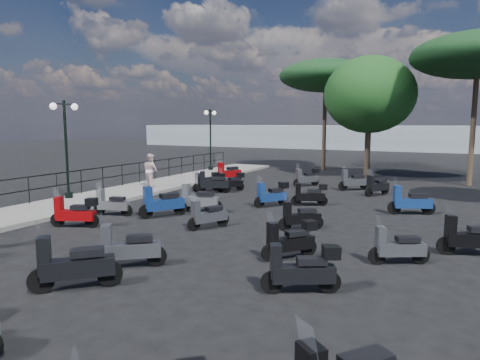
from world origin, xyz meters
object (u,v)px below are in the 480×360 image
at_px(scooter_7, 128,248).
at_px(scooter_10, 213,183).
at_px(scooter_4, 206,182).
at_px(scooter_14, 208,216).
at_px(lamp_post_2, 210,135).
at_px(scooter_20, 310,195).
at_px(scooter_11, 231,182).
at_px(scooter_15, 272,195).
at_px(scooter_3, 112,204).
at_px(scooter_24, 472,237).
at_px(scooter_18, 290,241).
at_px(scooter_16, 307,178).
at_px(pedestrian_far, 151,170).
at_px(broadleaf_tree, 370,95).
at_px(scooter_13, 73,266).
at_px(pine_2, 326,76).
at_px(scooter_2, 75,213).
at_px(scooter_5, 228,173).
at_px(scooter_21, 353,181).
at_px(scooter_26, 410,202).
at_px(scooter_27, 377,186).
at_px(scooter_8, 162,203).
at_px(pine_0, 478,56).
at_px(scooter_23, 302,270).
at_px(scooter_9, 199,200).
at_px(scooter_19, 300,217).
at_px(lamp_post_1, 66,143).
at_px(scooter_25, 398,248).

relative_size(scooter_7, scooter_10, 0.89).
relative_size(scooter_4, scooter_14, 0.98).
height_order(lamp_post_2, scooter_20, lamp_post_2).
xyz_separation_m(scooter_11, scooter_15, (3.26, -2.66, 0.03)).
relative_size(scooter_3, scooter_24, 0.92).
height_order(scooter_4, scooter_18, scooter_18).
height_order(scooter_3, scooter_16, scooter_16).
distance_m(lamp_post_2, scooter_11, 8.91).
bearing_deg(lamp_post_2, pedestrian_far, -77.20).
bearing_deg(lamp_post_2, scooter_7, -61.10).
bearing_deg(broadleaf_tree, scooter_13, -95.67).
relative_size(broadleaf_tree, pine_2, 0.95).
xyz_separation_m(scooter_2, scooter_4, (-0.01, 8.38, -0.04)).
xyz_separation_m(pedestrian_far, scooter_5, (2.16, 4.41, -0.49)).
bearing_deg(scooter_21, scooter_3, 107.81).
xyz_separation_m(scooter_5, scooter_26, (10.28, -4.99, -0.02)).
bearing_deg(pedestrian_far, scooter_27, -143.12).
bearing_deg(scooter_8, lamp_post_2, -35.23).
bearing_deg(scooter_15, pine_0, -91.14).
height_order(scooter_10, pine_0, pine_0).
bearing_deg(pine_2, scooter_23, -75.68).
distance_m(scooter_5, scooter_18, 14.35).
distance_m(scooter_8, broadleaf_tree, 16.24).
bearing_deg(scooter_9, scooter_5, 5.16).
xyz_separation_m(scooter_5, scooter_10, (1.23, -3.97, -0.03)).
height_order(scooter_10, scooter_16, scooter_10).
xyz_separation_m(lamp_post_2, scooter_14, (7.99, -13.92, -2.10)).
bearing_deg(scooter_27, scooter_21, -11.43).
xyz_separation_m(scooter_19, broadleaf_tree, (-0.48, 14.52, 4.65)).
bearing_deg(scooter_23, scooter_8, 28.45).
height_order(scooter_2, scooter_23, scooter_23).
height_order(scooter_10, scooter_21, scooter_10).
distance_m(scooter_9, scooter_18, 6.24).
xyz_separation_m(pedestrian_far, scooter_13, (6.91, -11.37, -0.49)).
height_order(scooter_7, scooter_8, scooter_8).
bearing_deg(scooter_24, scooter_10, 44.38).
relative_size(scooter_9, pine_2, 0.22).
height_order(pedestrian_far, scooter_24, pedestrian_far).
bearing_deg(scooter_18, lamp_post_2, -12.52).
bearing_deg(scooter_10, scooter_19, -157.14).
distance_m(lamp_post_1, scooter_3, 4.52).
bearing_deg(scooter_24, scooter_3, 73.79).
relative_size(scooter_10, scooter_11, 1.19).
xyz_separation_m(lamp_post_1, scooter_15, (8.39, 2.80, -2.06)).
height_order(scooter_2, scooter_14, scooter_2).
relative_size(scooter_10, scooter_14, 1.11).
xyz_separation_m(pedestrian_far, scooter_16, (6.81, 4.61, -0.53)).
bearing_deg(scooter_16, scooter_25, 157.82).
distance_m(scooter_5, pine_2, 10.99).
distance_m(scooter_11, broadleaf_tree, 11.03).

